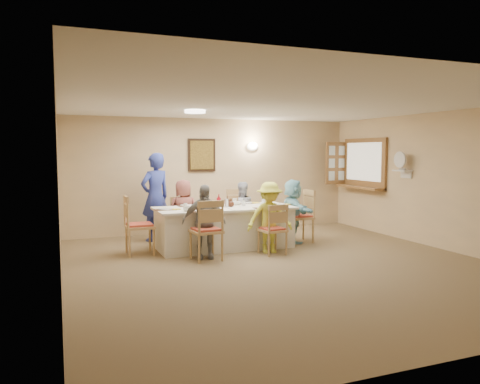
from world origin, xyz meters
name	(u,v)px	position (x,y,z in m)	size (l,w,h in m)	color
ground	(284,266)	(0.00, 0.00, 0.00)	(7.00, 7.00, 0.00)	brown
room_walls	(285,169)	(0.00, 0.00, 1.51)	(7.00, 7.00, 7.00)	tan
wall_picture	(202,155)	(-0.30, 3.46, 1.70)	(0.62, 0.05, 0.72)	black
wall_sconce	(253,146)	(0.90, 3.44, 1.90)	(0.26, 0.09, 0.18)	white
ceiling_light	(195,112)	(-1.00, 1.50, 2.47)	(0.36, 0.36, 0.05)	white
serving_hatch	(365,164)	(3.21, 2.40, 1.50)	(0.06, 1.50, 1.15)	olive
hatch_sill	(360,187)	(3.09, 2.40, 0.97)	(0.30, 1.50, 0.05)	olive
shutter_door	(336,163)	(2.95, 3.16, 1.50)	(0.55, 0.04, 1.00)	olive
fan_shelf	(402,171)	(3.13, 1.05, 1.40)	(0.22, 0.36, 0.03)	white
desk_fan	(401,163)	(3.10, 1.05, 1.55)	(0.30, 0.30, 0.28)	#A5A5A8
dining_table	(224,227)	(-0.42, 1.63, 0.38)	(2.53, 1.07, 0.76)	white
chair_back_left	(182,220)	(-1.02, 2.43, 0.45)	(0.43, 0.43, 0.89)	tan
chair_back_right	(239,214)	(0.18, 2.43, 0.50)	(0.48, 0.48, 1.01)	tan
chair_front_left	(206,229)	(-1.02, 0.83, 0.50)	(0.48, 0.48, 1.01)	tan
chair_front_right	(272,229)	(0.18, 0.83, 0.44)	(0.43, 0.43, 0.89)	tan
chair_left_end	(140,225)	(-1.97, 1.63, 0.52)	(0.50, 0.50, 1.04)	tan
chair_right_end	(299,216)	(1.13, 1.63, 0.52)	(0.50, 0.50, 1.04)	tan
diner_back_left	(183,212)	(-1.02, 2.31, 0.62)	(0.62, 0.42, 1.24)	brown
diner_back_right	(241,211)	(0.18, 2.31, 0.58)	(0.58, 0.45, 1.17)	#A9ABBB
diner_front_left	(204,222)	(-1.02, 0.95, 0.62)	(0.76, 0.41, 1.24)	gray
diner_front_right	(270,218)	(0.18, 0.95, 0.62)	(0.87, 0.59, 1.25)	#E3E749
diner_right_end	(293,211)	(1.00, 1.63, 0.62)	(0.47, 1.18, 1.24)	#8ACCDE
caregiver	(155,197)	(-1.47, 2.78, 0.88)	(0.75, 0.63, 1.75)	#2D3C9C
placemat_fl	(199,211)	(-1.02, 1.21, 0.76)	(0.37, 0.27, 0.01)	#472B19
plate_fl	(199,211)	(-1.02, 1.21, 0.77)	(0.23, 0.23, 0.01)	white
napkin_fl	(210,211)	(-0.84, 1.16, 0.77)	(0.14, 0.14, 0.01)	yellow
placemat_fr	(264,208)	(0.18, 1.21, 0.76)	(0.34, 0.25, 0.01)	#472B19
plate_fr	(264,207)	(0.18, 1.21, 0.77)	(0.24, 0.24, 0.02)	white
napkin_fr	(274,208)	(0.36, 1.16, 0.77)	(0.14, 0.14, 0.01)	yellow
placemat_bl	(187,206)	(-1.02, 2.05, 0.76)	(0.33, 0.25, 0.01)	#472B19
plate_bl	(187,205)	(-1.02, 2.05, 0.77)	(0.25, 0.25, 0.02)	white
napkin_bl	(197,205)	(-0.84, 2.00, 0.77)	(0.15, 0.15, 0.01)	yellow
placemat_br	(246,203)	(0.18, 2.05, 0.76)	(0.33, 0.25, 0.01)	#472B19
plate_br	(246,203)	(0.18, 2.05, 0.77)	(0.24, 0.24, 0.02)	white
napkin_br	(256,203)	(0.36, 2.00, 0.77)	(0.15, 0.15, 0.01)	yellow
placemat_le	(165,210)	(-1.52, 1.63, 0.76)	(0.35, 0.26, 0.01)	#472B19
plate_le	(165,209)	(-1.52, 1.63, 0.77)	(0.26, 0.26, 0.02)	white
napkin_le	(176,209)	(-1.34, 1.58, 0.77)	(0.15, 0.15, 0.01)	yellow
placemat_re	(279,204)	(0.70, 1.63, 0.76)	(0.34, 0.25, 0.01)	#472B19
plate_re	(279,204)	(0.70, 1.63, 0.77)	(0.23, 0.23, 0.01)	white
napkin_re	(289,204)	(0.88, 1.58, 0.77)	(0.14, 0.14, 0.01)	yellow
teacup_a	(186,209)	(-1.23, 1.27, 0.81)	(0.12, 0.12, 0.09)	white
teacup_b	(235,201)	(-0.01, 2.18, 0.80)	(0.13, 0.13, 0.09)	white
bowl_a	(215,208)	(-0.68, 1.37, 0.79)	(0.23, 0.23, 0.05)	white
bowl_b	(235,203)	(-0.10, 1.89, 0.79)	(0.21, 0.21, 0.06)	white
condiment_ketchup	(219,201)	(-0.51, 1.67, 0.88)	(0.09, 0.09, 0.24)	#A00D19
condiment_brown	(227,201)	(-0.33, 1.72, 0.86)	(0.10, 0.10, 0.19)	#3F1D10
condiment_malt	(231,203)	(-0.29, 1.63, 0.84)	(0.13, 0.13, 0.15)	#3F1D10
drinking_glass	(216,204)	(-0.57, 1.68, 0.82)	(0.07, 0.07, 0.11)	silver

